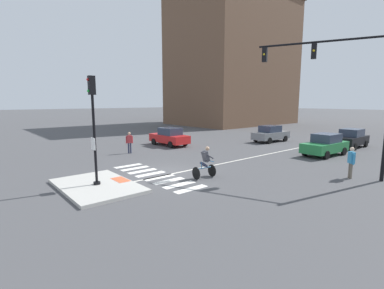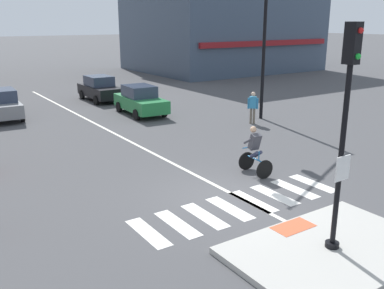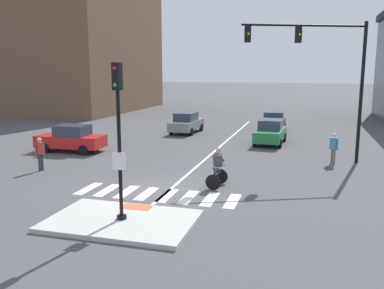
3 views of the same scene
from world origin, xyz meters
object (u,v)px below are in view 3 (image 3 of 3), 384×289
Objects in this scene: pedestrian_waiting_far_side at (334,146)px; car_green_eastbound_far at (270,132)px; signal_pole at (119,127)px; car_grey_westbound_distant at (186,123)px; traffic_light_mast at (327,66)px; cyclist at (217,167)px; car_red_cross_left at (71,138)px; car_black_eastbound_distant at (274,122)px; pedestrian_at_curb_left at (40,151)px.

car_green_eastbound_far is at bearing 125.26° from pedestrian_waiting_far_side.
car_grey_westbound_distant is at bearing 100.36° from signal_pole.
traffic_light_mast reaches higher than cyclist.
car_grey_westbound_distant and car_red_cross_left have the same top height.
traffic_light_mast is at bearing -40.18° from car_grey_westbound_distant.
car_black_eastbound_distant is (-0.22, 5.43, 0.00)m from car_green_eastbound_far.
car_green_eastbound_far is (6.86, -3.09, 0.00)m from car_grey_westbound_distant.
signal_pole is 3.00× the size of pedestrian_waiting_far_side.
traffic_light_mast reaches higher than car_red_cross_left.
car_green_eastbound_far is at bearing 120.59° from traffic_light_mast.
pedestrian_waiting_far_side is (0.58, 0.07, -4.17)m from traffic_light_mast.
cyclist is at bearing -2.07° from pedestrian_at_curb_left.
car_red_cross_left is 15.26m from pedestrian_waiting_far_side.
car_black_eastbound_distant is 16.56m from cyclist.
pedestrian_at_curb_left reaches higher than car_red_cross_left.
car_black_eastbound_distant is 2.46× the size of pedestrian_waiting_far_side.
car_green_eastbound_far is 2.51× the size of pedestrian_waiting_far_side.
traffic_light_mast is 7.61m from car_green_eastbound_far.
traffic_light_mast reaches higher than car_black_eastbound_distant.
signal_pole reaches higher than car_green_eastbound_far.
signal_pole is 12.73m from traffic_light_mast.
car_grey_westbound_distant is (-10.04, 8.48, -4.34)m from traffic_light_mast.
traffic_light_mast is 1.76× the size of car_green_eastbound_far.
cyclist is at bearing -93.56° from car_black_eastbound_distant.
car_green_eastbound_far and car_red_cross_left have the same top height.
pedestrian_waiting_far_side is at bearing 56.72° from signal_pole.
pedestrian_at_curb_left is at bearing -121.80° from car_black_eastbound_distant.
car_red_cross_left is at bearing 128.97° from signal_pole.
pedestrian_waiting_far_side is (5.01, 5.78, 0.11)m from cyclist.
traffic_light_mast reaches higher than pedestrian_waiting_far_side.
car_black_eastbound_distant is at bearing 107.48° from traffic_light_mast.
signal_pole reaches higher than car_black_eastbound_distant.
signal_pole is 13.12m from pedestrian_waiting_far_side.
car_grey_westbound_distant is 7.52m from car_green_eastbound_far.
signal_pole is 19.69m from car_grey_westbound_distant.
car_green_eastbound_far is 1.01× the size of car_red_cross_left.
traffic_light_mast is at bearing 52.15° from cyclist.
pedestrian_waiting_far_side is (7.10, 10.82, -2.17)m from signal_pole.
car_grey_westbound_distant is at bearing 155.73° from car_green_eastbound_far.
signal_pole reaches higher than pedestrian_at_curb_left.
pedestrian_waiting_far_side reaches higher than car_red_cross_left.
car_red_cross_left is at bearing -152.12° from car_green_eastbound_far.
pedestrian_waiting_far_side is (3.76, -5.32, 0.17)m from car_green_eastbound_far.
pedestrian_waiting_far_side is at bearing 49.06° from cyclist.
pedestrian_at_curb_left reaches higher than car_grey_westbound_distant.
traffic_light_mast is 1.79× the size of car_black_eastbound_distant.
car_green_eastbound_far is at bearing 83.56° from cyclist.
car_red_cross_left is (-11.48, -6.07, 0.00)m from car_green_eastbound_far.
car_red_cross_left is at bearing 153.86° from cyclist.
traffic_light_mast is 15.31m from car_red_cross_left.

